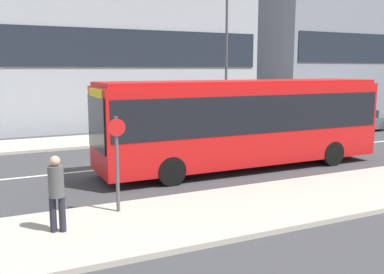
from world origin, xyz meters
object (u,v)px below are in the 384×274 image
object	(u,v)px
pedestrian_near_stop	(56,189)
parked_car_0	(354,121)
street_lamp	(226,50)
bus_stop_sign	(117,156)
city_bus	(243,118)

from	to	relation	value
pedestrian_near_stop	parked_car_0	bearing A→B (deg)	-132.90
parked_car_0	street_lamp	bearing A→B (deg)	168.31
pedestrian_near_stop	bus_stop_sign	bearing A→B (deg)	-134.17
street_lamp	city_bus	bearing A→B (deg)	-115.14
parked_car_0	street_lamp	world-z (taller)	street_lamp
city_bus	bus_stop_sign	size ratio (longest dim) A/B	4.50
city_bus	street_lamp	distance (m)	8.36
bus_stop_sign	street_lamp	xyz separation A→B (m)	(9.06, 10.37, 3.17)
bus_stop_sign	city_bus	bearing A→B (deg)	29.63
pedestrian_near_stop	bus_stop_sign	distance (m)	1.82
pedestrian_near_stop	bus_stop_sign	xyz separation A→B (m)	(1.59, 0.77, 0.45)
bus_stop_sign	street_lamp	bearing A→B (deg)	48.86
bus_stop_sign	pedestrian_near_stop	bearing A→B (deg)	-154.30
parked_car_0	bus_stop_sign	size ratio (longest dim) A/B	1.89
pedestrian_near_stop	street_lamp	bearing A→B (deg)	-113.59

